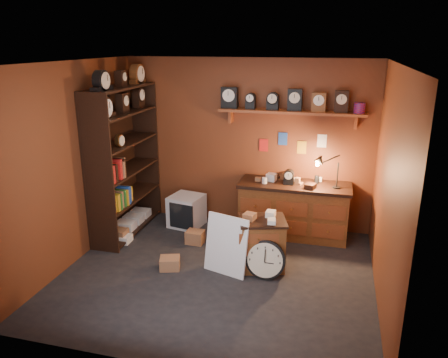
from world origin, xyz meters
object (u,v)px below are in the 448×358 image
at_px(workbench, 294,207).
at_px(big_round_clock, 265,260).
at_px(low_cabinet, 262,241).
at_px(shelving_unit, 122,155).

bearing_deg(workbench, big_round_clock, -98.14).
height_order(low_cabinet, big_round_clock, low_cabinet).
relative_size(workbench, low_cabinet, 2.17).
distance_m(shelving_unit, low_cabinet, 2.57).
height_order(shelving_unit, low_cabinet, shelving_unit).
xyz_separation_m(workbench, big_round_clock, (-0.20, -1.41, -0.22)).
bearing_deg(low_cabinet, workbench, 59.11).
height_order(workbench, big_round_clock, workbench).
relative_size(low_cabinet, big_round_clock, 1.51).
relative_size(shelving_unit, workbench, 1.51).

